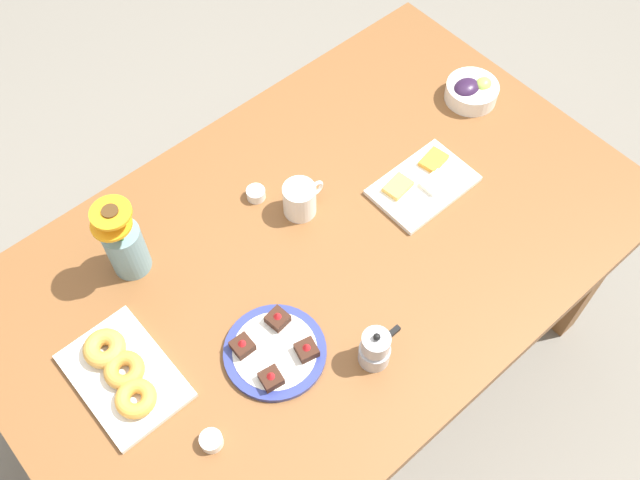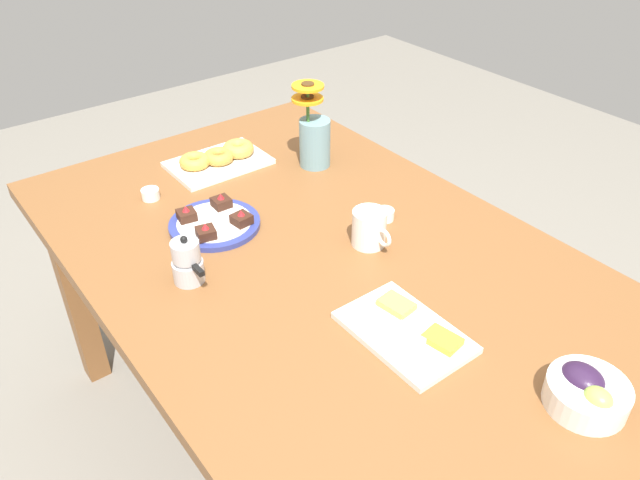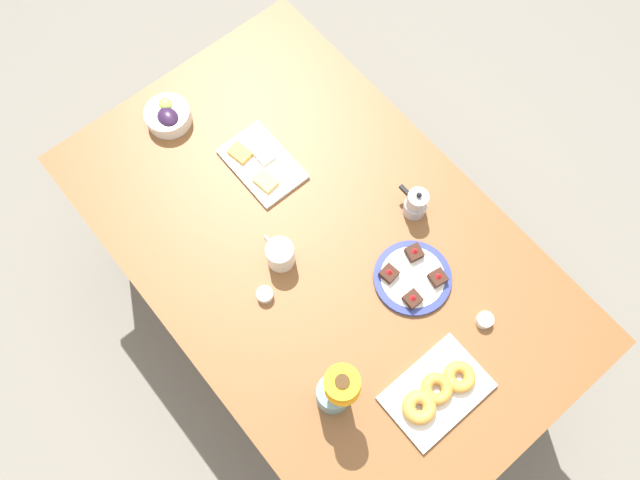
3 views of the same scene
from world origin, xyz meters
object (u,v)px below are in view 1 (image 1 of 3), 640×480
coffee_mug (300,199)px  jam_cup_berry (211,441)px  cheese_platter (423,184)px  dessert_plate (275,351)px  grape_bowl (471,91)px  jam_cup_honey (256,193)px  dining_table (320,267)px  flower_vase (125,246)px  moka_pot (375,349)px  croissant_platter (122,373)px

coffee_mug → jam_cup_berry: bearing=-147.6°
cheese_platter → dessert_plate: 0.59m
grape_bowl → jam_cup_honey: 0.67m
dining_table → flower_vase: (-0.37, 0.26, 0.17)m
grape_bowl → moka_pot: 0.84m
grape_bowl → moka_pot: size_ratio=1.22×
dessert_plate → cheese_platter: bearing=10.8°
jam_cup_berry → cheese_platter: bearing=12.6°
jam_cup_honey → moka_pot: moka_pot is taller
grape_bowl → jam_cup_berry: grape_bowl is taller
flower_vase → jam_cup_berry: bearing=-103.4°
coffee_mug → cheese_platter: coffee_mug is taller
coffee_mug → grape_bowl: coffee_mug is taller
grape_bowl → cheese_platter: 0.34m
jam_cup_honey → dessert_plate: (-0.23, -0.36, -0.00)m
jam_cup_berry → flower_vase: (0.11, 0.47, 0.07)m
flower_vase → croissant_platter: bearing=-127.2°
grape_bowl → jam_cup_honey: (-0.66, 0.13, -0.01)m
grape_bowl → cheese_platter: (-0.32, -0.13, -0.02)m
cheese_platter → jam_cup_honey: same height
cheese_platter → jam_cup_berry: bearing=-167.4°
moka_pot → croissant_platter: bearing=143.4°
coffee_mug → flower_vase: size_ratio=0.46×
jam_cup_honey → flower_vase: bearing=174.3°
grape_bowl → cheese_platter: grape_bowl is taller
flower_vase → grape_bowl: bearing=-9.0°
dining_table → coffee_mug: bearing=72.0°
cheese_platter → moka_pot: moka_pot is taller
cheese_platter → croissant_platter: (-0.86, 0.06, 0.01)m
dining_table → jam_cup_honey: jam_cup_honey is taller
jam_cup_berry → jam_cup_honey: bearing=43.3°
jam_cup_honey → flower_vase: flower_vase is taller
dessert_plate → flower_vase: bearing=105.8°
coffee_mug → jam_cup_honey: size_ratio=2.45×
grape_bowl → croissant_platter: grape_bowl is taller
jam_cup_honey → jam_cup_berry: size_ratio=1.00×
moka_pot → jam_cup_honey: bearing=81.5°
croissant_platter → jam_cup_berry: croissant_platter is taller
jam_cup_honey → moka_pot: bearing=-98.5°
flower_vase → moka_pot: flower_vase is taller
dining_table → croissant_platter: croissant_platter is taller
grape_bowl → moka_pot: (-0.74, -0.39, 0.02)m
dining_table → flower_vase: flower_vase is taller
croissant_platter → dessert_plate: dessert_plate is taller
moka_pot → dessert_plate: bearing=135.9°
flower_vase → moka_pot: bearing=-63.9°
dessert_plate → croissant_platter: bearing=148.3°
dining_table → jam_cup_berry: size_ratio=33.33×
coffee_mug → jam_cup_honey: bearing=119.3°
grape_bowl → croissant_platter: (-1.18, -0.06, -0.01)m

